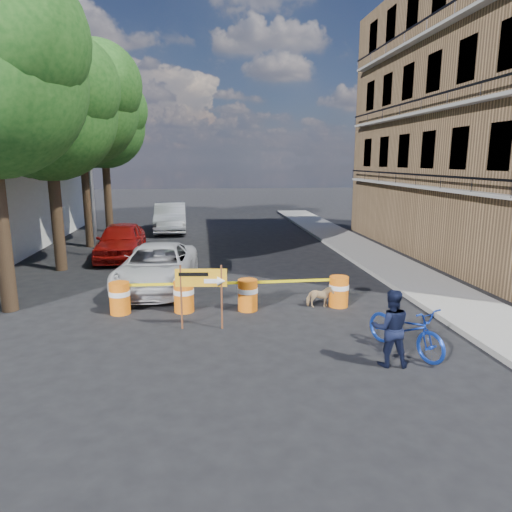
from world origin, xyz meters
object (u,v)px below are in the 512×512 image
object	(u,v)px
pedestrian	(391,328)
detour_sign	(207,283)
dog	(320,297)
barrel_mid_right	(248,294)
barrel_far_right	(339,291)
barrel_mid_left	(184,296)
bicycle	(407,307)
suv_white	(157,267)
barrel_far_left	(120,297)
sedan_red	(121,241)
sedan_silver	(170,217)

from	to	relation	value
pedestrian	detour_sign	bearing A→B (deg)	-24.13
dog	barrel_mid_right	bearing A→B (deg)	90.83
barrel_far_right	pedestrian	bearing A→B (deg)	-91.72
barrel_mid_left	bicycle	bearing A→B (deg)	-34.42
barrel_far_right	suv_white	distance (m)	6.11
pedestrian	dog	xyz separation A→B (m)	(-0.45, 3.92, -0.50)
barrel_far_right	pedestrian	world-z (taller)	pedestrian
pedestrian	bicycle	distance (m)	0.89
barrel_far_left	detour_sign	bearing A→B (deg)	-31.53
barrel_far_left	suv_white	distance (m)	2.76
pedestrian	sedan_red	world-z (taller)	pedestrian
barrel_far_left	barrel_mid_left	size ratio (longest dim) A/B	1.00
dog	barrel_far_right	bearing A→B (deg)	-85.49
pedestrian	bicycle	bearing A→B (deg)	-125.87
barrel_far_left	detour_sign	distance (m)	2.94
barrel_mid_left	suv_white	world-z (taller)	suv_white
barrel_far_right	pedestrian	xyz separation A→B (m)	(-0.12, -3.96, 0.35)
pedestrian	suv_white	world-z (taller)	pedestrian
barrel_far_left	pedestrian	distance (m)	7.38
barrel_far_left	sedan_silver	distance (m)	15.27
dog	suv_white	bearing A→B (deg)	61.45
barrel_mid_right	pedestrian	distance (m)	4.71
detour_sign	suv_white	size ratio (longest dim) A/B	0.32
barrel_mid_left	sedan_silver	size ratio (longest dim) A/B	0.17
barrel_mid_left	dog	size ratio (longest dim) A/B	1.18
pedestrian	sedan_red	size ratio (longest dim) A/B	0.36
sedan_silver	barrel_mid_right	bearing A→B (deg)	-81.06
pedestrian	barrel_far_right	bearing A→B (deg)	-81.27
sedan_silver	detour_sign	bearing A→B (deg)	-85.84
barrel_mid_left	bicycle	size ratio (longest dim) A/B	0.42
barrel_mid_right	sedan_red	distance (m)	9.10
barrel_far_right	sedan_silver	xyz separation A→B (m)	(-5.81, 15.35, 0.38)
barrel_far_left	sedan_red	world-z (taller)	sedan_red
pedestrian	dog	world-z (taller)	pedestrian
detour_sign	barrel_far_left	bearing A→B (deg)	155.00
barrel_mid_left	dog	distance (m)	3.93
barrel_mid_right	sedan_silver	world-z (taller)	sedan_silver
suv_white	sedan_silver	bearing A→B (deg)	95.45
barrel_mid_left	sedan_silver	xyz separation A→B (m)	(-1.30, 15.30, 0.38)
pedestrian	sedan_red	distance (m)	13.78
barrel_mid_left	bicycle	world-z (taller)	bicycle
detour_sign	bicycle	bearing A→B (deg)	-18.01
dog	sedan_red	distance (m)	10.38
sedan_red	pedestrian	bearing A→B (deg)	-58.31
barrel_far_left	bicycle	xyz separation A→B (m)	(6.77, -3.47, 0.59)
barrel_mid_right	dog	bearing A→B (deg)	-0.06
suv_white	sedan_silver	distance (m)	12.63
sedan_red	bicycle	bearing A→B (deg)	-54.80
detour_sign	bicycle	size ratio (longest dim) A/B	0.78
suv_white	sedan_silver	world-z (taller)	sedan_silver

